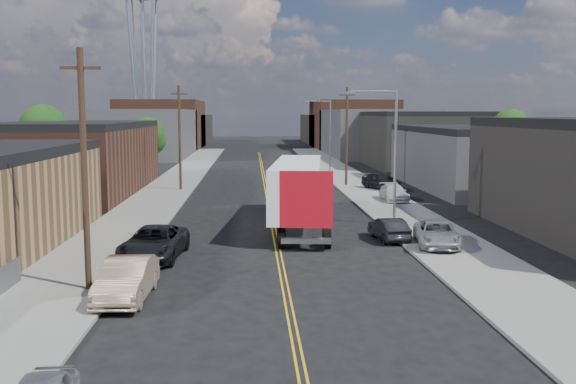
{
  "coord_description": "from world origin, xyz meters",
  "views": [
    {
      "loc": [
        -1.39,
        -16.42,
        7.41
      ],
      "look_at": [
        0.86,
        23.29,
        2.5
      ],
      "focal_mm": 40.0,
      "sensor_mm": 36.0,
      "label": 1
    }
  ],
  "objects": [
    {
      "name": "streetlight_near",
      "position": [
        7.6,
        25.0,
        5.33
      ],
      "size": [
        3.39,
        0.25,
        9.0
      ],
      "color": "gray",
      "rests_on": "ground"
    },
    {
      "name": "car_right_lot_a",
      "position": [
        8.75,
        17.68,
        0.82
      ],
      "size": [
        2.96,
        5.12,
        1.34
      ],
      "primitive_type": "imported",
      "rotation": [
        0.0,
        0.0,
        -0.16
      ],
      "color": "#B6BABB",
      "rests_on": "sidewalk_right"
    },
    {
      "name": "car_left_b",
      "position": [
        -6.4,
        8.8,
        0.83
      ],
      "size": [
        1.92,
        5.07,
        1.65
      ],
      "primitive_type": "imported",
      "rotation": [
        0.0,
        0.0,
        -0.03
      ],
      "color": "#9B8465",
      "rests_on": "ground"
    },
    {
      "name": "utility_pole_right",
      "position": [
        8.2,
        48.0,
        5.14
      ],
      "size": [
        1.6,
        0.26,
        10.0
      ],
      "color": "black",
      "rests_on": "ground"
    },
    {
      "name": "tree_left_mid",
      "position": [
        -23.94,
        55.0,
        5.48
      ],
      "size": [
        5.1,
        5.04,
        8.37
      ],
      "color": "black",
      "rests_on": "ground"
    },
    {
      "name": "skyline_right_b",
      "position": [
        20.0,
        120.0,
        5.0
      ],
      "size": [
        16.0,
        26.0,
        10.0
      ],
      "primitive_type": "cube",
      "color": "#4B291E",
      "rests_on": "ground"
    },
    {
      "name": "tree_left_far",
      "position": [
        -13.94,
        62.0,
        4.57
      ],
      "size": [
        4.35,
        4.2,
        6.97
      ],
      "color": "black",
      "rests_on": "ground"
    },
    {
      "name": "sidewalk_left",
      "position": [
        -9.5,
        45.0,
        0.07
      ],
      "size": [
        5.0,
        140.0,
        0.15
      ],
      "primitive_type": "cube",
      "color": "slate",
      "rests_on": "ground"
    },
    {
      "name": "car_right_lot_c",
      "position": [
        11.0,
        44.05,
        0.96
      ],
      "size": [
        3.6,
        5.13,
        1.62
      ],
      "primitive_type": "imported",
      "rotation": [
        0.0,
        0.0,
        0.4
      ],
      "color": "black",
      "rests_on": "sidewalk_right"
    },
    {
      "name": "skyline_right_c",
      "position": [
        20.0,
        140.0,
        3.5
      ],
      "size": [
        16.0,
        40.0,
        7.0
      ],
      "primitive_type": "cube",
      "color": "black",
      "rests_on": "ground"
    },
    {
      "name": "warehouse_brown",
      "position": [
        -18.0,
        44.0,
        3.3
      ],
      "size": [
        12.0,
        26.0,
        6.6
      ],
      "color": "#4B291E",
      "rests_on": "ground"
    },
    {
      "name": "industrial_right_c",
      "position": [
        22.0,
        72.0,
        3.8
      ],
      "size": [
        14.0,
        22.0,
        7.6
      ],
      "color": "black",
      "rests_on": "ground"
    },
    {
      "name": "tree_right_far",
      "position": [
        30.06,
        60.0,
        5.18
      ],
      "size": [
        4.85,
        4.76,
        7.91
      ],
      "color": "black",
      "rests_on": "ground"
    },
    {
      "name": "car_left_c",
      "position": [
        -6.4,
        16.0,
        0.83
      ],
      "size": [
        3.27,
        6.17,
        1.65
      ],
      "primitive_type": "imported",
      "rotation": [
        0.0,
        0.0,
        -0.09
      ],
      "color": "black",
      "rests_on": "ground"
    },
    {
      "name": "car_right_oncoming",
      "position": [
        6.6,
        20.15,
        0.66
      ],
      "size": [
        1.85,
        4.17,
        1.33
      ],
      "primitive_type": "imported",
      "rotation": [
        0.0,
        0.0,
        3.25
      ],
      "color": "black",
      "rests_on": "ground"
    },
    {
      "name": "streetlight_far",
      "position": [
        7.6,
        60.0,
        5.33
      ],
      "size": [
        3.39,
        0.25,
        9.0
      ],
      "color": "gray",
      "rests_on": "ground"
    },
    {
      "name": "utility_pole_left_far",
      "position": [
        -8.2,
        45.0,
        5.14
      ],
      "size": [
        1.6,
        0.26,
        10.0
      ],
      "color": "black",
      "rests_on": "ground"
    },
    {
      "name": "centerline",
      "position": [
        0.0,
        45.0,
        0.01
      ],
      "size": [
        0.32,
        120.0,
        0.01
      ],
      "primitive_type": "cube",
      "color": "gold",
      "rests_on": "ground"
    },
    {
      "name": "utility_pole_left_near",
      "position": [
        -8.2,
        10.0,
        5.14
      ],
      "size": [
        1.6,
        0.26,
        10.0
      ],
      "color": "black",
      "rests_on": "ground"
    },
    {
      "name": "skyline_right_a",
      "position": [
        20.0,
        95.0,
        4.0
      ],
      "size": [
        16.0,
        30.0,
        8.0
      ],
      "primitive_type": "cube",
      "color": "#3B3B3E",
      "rests_on": "ground"
    },
    {
      "name": "skyline_left_c",
      "position": [
        -20.0,
        140.0,
        3.5
      ],
      "size": [
        16.0,
        40.0,
        7.0
      ],
      "primitive_type": "cube",
      "color": "black",
      "rests_on": "ground"
    },
    {
      "name": "sidewalk_right",
      "position": [
        9.5,
        45.0,
        0.07
      ],
      "size": [
        5.0,
        140.0,
        0.15
      ],
      "primitive_type": "cube",
      "color": "slate",
      "rests_on": "ground"
    },
    {
      "name": "skyline_left_a",
      "position": [
        -20.0,
        95.0,
        4.0
      ],
      "size": [
        16.0,
        30.0,
        8.0
      ],
      "primitive_type": "cube",
      "color": "#3B3B3E",
      "rests_on": "ground"
    },
    {
      "name": "skyline_left_b",
      "position": [
        -20.0,
        120.0,
        5.0
      ],
      "size": [
        16.0,
        26.0,
        10.0
      ],
      "primitive_type": "cube",
      "color": "#4B291E",
      "rests_on": "ground"
    },
    {
      "name": "car_right_lot_b",
      "position": [
        10.42,
        36.0,
        0.82
      ],
      "size": [
        1.9,
        4.62,
        1.34
      ],
      "primitive_type": "imported",
      "rotation": [
        0.0,
        0.0,
        -0.01
      ],
      "color": "silver",
      "rests_on": "sidewalk_right"
    },
    {
      "name": "semi_truck",
      "position": [
        1.5,
        25.5,
        2.48
      ],
      "size": [
        4.27,
        16.9,
        4.36
      ],
      "rotation": [
        0.0,
        0.0,
        -0.11
      ],
      "color": "silver",
      "rests_on": "ground"
    },
    {
      "name": "industrial_right_b",
      "position": [
        22.0,
        46.0,
        3.05
      ],
      "size": [
        14.0,
        24.0,
        6.1
      ],
      "color": "#3B3B3E",
      "rests_on": "ground"
    },
    {
      "name": "ground",
      "position": [
        0.0,
        60.0,
        0.0
      ],
      "size": [
        260.0,
        260.0,
        0.0
      ],
      "primitive_type": "plane",
      "color": "black",
      "rests_on": "ground"
    }
  ]
}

